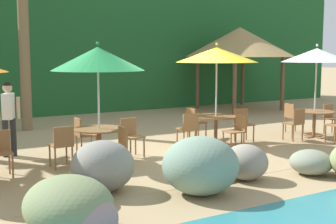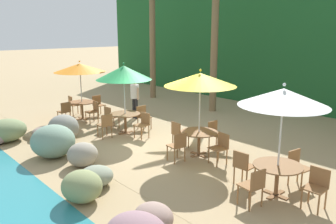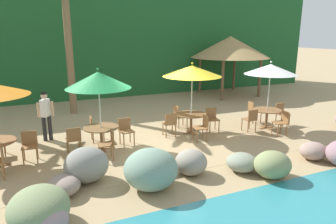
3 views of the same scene
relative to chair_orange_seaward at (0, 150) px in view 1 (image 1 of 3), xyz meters
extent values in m
plane|color=tan|center=(4.01, 0.16, -0.51)|extent=(120.00, 120.00, 0.00)
cube|color=tan|center=(4.01, 0.16, -0.51)|extent=(18.00, 5.20, 0.01)
cube|color=#1E5628|center=(4.01, 9.16, 2.49)|extent=(28.00, 2.40, 6.00)
ellipsoid|color=gray|center=(0.28, -3.80, -0.22)|extent=(0.76, 0.73, 0.59)
ellipsoid|color=#77865A|center=(0.16, -3.43, -0.13)|extent=(1.14, 1.34, 0.77)
ellipsoid|color=gray|center=(2.62, -2.87, -0.03)|extent=(1.28, 1.28, 0.97)
ellipsoid|color=gray|center=(1.28, -1.91, -0.08)|extent=(1.09, 1.02, 0.88)
ellipsoid|color=gray|center=(0.69, -2.33, -0.30)|extent=(0.76, 0.89, 0.43)
ellipsoid|color=gray|center=(5.17, -2.93, -0.27)|extent=(0.82, 0.83, 0.48)
ellipsoid|color=gray|center=(3.84, -2.57, -0.18)|extent=(0.83, 0.84, 0.66)
cylinder|color=olive|center=(0.17, -0.28, -0.29)|extent=(0.04, 0.04, 0.45)
cylinder|color=olive|center=(0.18, 0.08, -0.29)|extent=(0.04, 0.04, 0.45)
cube|color=olive|center=(0.00, -0.09, -0.05)|extent=(0.44, 0.44, 0.03)
cylinder|color=silver|center=(2.06, 0.11, 0.64)|extent=(0.04, 0.04, 2.31)
cone|color=#238E47|center=(2.06, 0.11, 1.70)|extent=(1.97, 1.97, 0.49)
sphere|color=#238E47|center=(2.06, 0.11, 2.02)|extent=(0.07, 0.07, 0.07)
cube|color=brown|center=(2.06, 0.11, -0.50)|extent=(0.60, 0.12, 0.03)
cube|color=brown|center=(2.06, 0.11, -0.50)|extent=(0.12, 0.60, 0.03)
cylinder|color=brown|center=(2.06, 0.11, -0.14)|extent=(0.09, 0.09, 0.71)
cylinder|color=brown|center=(2.06, 0.11, 0.21)|extent=(1.10, 1.10, 0.03)
cylinder|color=olive|center=(3.10, 0.03, -0.29)|extent=(0.04, 0.04, 0.45)
cylinder|color=olive|center=(2.75, 0.00, -0.29)|extent=(0.04, 0.04, 0.45)
cylinder|color=olive|center=(3.07, 0.39, -0.29)|extent=(0.04, 0.04, 0.45)
cylinder|color=olive|center=(2.71, 0.35, -0.29)|extent=(0.04, 0.04, 0.45)
cube|color=olive|center=(2.91, 0.19, -0.05)|extent=(0.46, 0.46, 0.03)
cube|color=olive|center=(2.89, 0.39, 0.15)|extent=(0.42, 0.08, 0.42)
cylinder|color=olive|center=(2.28, 1.13, -0.29)|extent=(0.04, 0.04, 0.45)
cylinder|color=olive|center=(2.27, 0.77, -0.29)|extent=(0.04, 0.04, 0.45)
cylinder|color=olive|center=(1.92, 1.14, -0.29)|extent=(0.04, 0.04, 0.45)
cylinder|color=olive|center=(1.91, 0.79, -0.29)|extent=(0.04, 0.04, 0.45)
cube|color=olive|center=(2.10, 0.96, -0.05)|extent=(0.44, 0.44, 0.03)
cube|color=olive|center=(1.90, 0.97, 0.15)|extent=(0.05, 0.42, 0.42)
cylinder|color=olive|center=(1.03, 0.28, -0.29)|extent=(0.04, 0.04, 0.45)
cylinder|color=olive|center=(1.39, 0.28, -0.29)|extent=(0.04, 0.04, 0.45)
cylinder|color=olive|center=(1.03, -0.08, -0.29)|extent=(0.04, 0.04, 0.45)
cylinder|color=olive|center=(1.39, -0.08, -0.29)|extent=(0.04, 0.04, 0.45)
cube|color=olive|center=(1.21, 0.10, -0.05)|extent=(0.42, 0.42, 0.03)
cube|color=olive|center=(1.21, -0.10, 0.15)|extent=(0.42, 0.04, 0.42)
cylinder|color=olive|center=(1.82, -0.91, -0.29)|extent=(0.04, 0.04, 0.45)
cylinder|color=olive|center=(1.84, -0.55, -0.29)|extent=(0.04, 0.04, 0.45)
cylinder|color=olive|center=(2.18, -0.93, -0.29)|extent=(0.04, 0.04, 0.45)
cylinder|color=olive|center=(2.20, -0.57, -0.29)|extent=(0.04, 0.04, 0.45)
cube|color=olive|center=(2.01, -0.74, -0.05)|extent=(0.44, 0.44, 0.03)
cube|color=olive|center=(2.21, -0.75, 0.15)|extent=(0.06, 0.42, 0.42)
cylinder|color=silver|center=(5.40, 0.43, 0.68)|extent=(0.04, 0.04, 2.39)
cone|color=yellow|center=(5.40, 0.43, 1.78)|extent=(2.09, 2.09, 0.38)
sphere|color=yellow|center=(5.40, 0.43, 2.05)|extent=(0.07, 0.07, 0.07)
cube|color=brown|center=(5.40, 0.43, -0.50)|extent=(0.60, 0.12, 0.03)
cube|color=brown|center=(5.40, 0.43, -0.50)|extent=(0.12, 0.60, 0.03)
cylinder|color=brown|center=(5.40, 0.43, -0.14)|extent=(0.09, 0.09, 0.71)
cylinder|color=brown|center=(5.40, 0.43, 0.21)|extent=(1.10, 1.10, 0.03)
cylinder|color=olive|center=(6.39, 0.10, -0.29)|extent=(0.04, 0.04, 0.45)
cylinder|color=olive|center=(6.04, 0.16, -0.29)|extent=(0.04, 0.04, 0.45)
cylinder|color=olive|center=(6.44, 0.46, -0.29)|extent=(0.04, 0.04, 0.45)
cylinder|color=olive|center=(6.09, 0.51, -0.29)|extent=(0.04, 0.04, 0.45)
cube|color=olive|center=(6.24, 0.31, -0.05)|extent=(0.48, 0.48, 0.03)
cube|color=olive|center=(6.27, 0.50, 0.15)|extent=(0.42, 0.10, 0.42)
cylinder|color=olive|center=(5.58, 1.46, -0.29)|extent=(0.04, 0.04, 0.45)
cylinder|color=olive|center=(5.58, 1.10, -0.29)|extent=(0.04, 0.04, 0.45)
cylinder|color=olive|center=(5.22, 1.46, -0.29)|extent=(0.04, 0.04, 0.45)
cylinder|color=olive|center=(5.22, 1.10, -0.29)|extent=(0.04, 0.04, 0.45)
cube|color=olive|center=(5.40, 1.28, -0.05)|extent=(0.42, 0.42, 0.03)
cube|color=olive|center=(5.20, 1.28, 0.15)|extent=(0.04, 0.42, 0.42)
cylinder|color=olive|center=(4.39, 0.69, -0.29)|extent=(0.04, 0.04, 0.45)
cylinder|color=olive|center=(4.74, 0.66, -0.29)|extent=(0.04, 0.04, 0.45)
cylinder|color=olive|center=(4.36, 0.33, -0.29)|extent=(0.04, 0.04, 0.45)
cylinder|color=olive|center=(4.72, 0.30, -0.29)|extent=(0.04, 0.04, 0.45)
cube|color=olive|center=(4.55, 0.49, -0.05)|extent=(0.45, 0.45, 0.03)
cube|color=olive|center=(4.54, 0.30, 0.15)|extent=(0.42, 0.07, 0.42)
cylinder|color=olive|center=(5.10, -0.57, -0.29)|extent=(0.04, 0.04, 0.45)
cylinder|color=olive|center=(5.14, -0.21, -0.29)|extent=(0.04, 0.04, 0.45)
cylinder|color=olive|center=(5.46, -0.61, -0.29)|extent=(0.04, 0.04, 0.45)
cylinder|color=olive|center=(5.50, -0.26, -0.29)|extent=(0.04, 0.04, 0.45)
cube|color=olive|center=(5.30, -0.41, -0.05)|extent=(0.47, 0.47, 0.03)
cube|color=olive|center=(5.50, -0.44, 0.15)|extent=(0.09, 0.42, 0.42)
cylinder|color=silver|center=(8.36, -0.17, 0.68)|extent=(0.04, 0.04, 2.38)
cone|color=white|center=(8.36, -0.17, 1.77)|extent=(1.92, 1.92, 0.38)
sphere|color=white|center=(8.36, -0.17, 2.04)|extent=(0.07, 0.07, 0.07)
cube|color=brown|center=(8.36, -0.17, -0.50)|extent=(0.60, 0.12, 0.03)
cube|color=brown|center=(8.36, -0.17, -0.50)|extent=(0.12, 0.60, 0.03)
cylinder|color=brown|center=(8.36, -0.17, -0.14)|extent=(0.09, 0.09, 0.71)
cylinder|color=brown|center=(8.36, -0.17, 0.21)|extent=(1.10, 1.10, 0.03)
cylinder|color=olive|center=(9.04, -0.32, -0.29)|extent=(0.04, 0.04, 0.45)
cylinder|color=olive|center=(9.38, 0.06, -0.29)|extent=(0.04, 0.04, 0.45)
cylinder|color=olive|center=(9.02, 0.04, -0.29)|extent=(0.04, 0.04, 0.45)
cube|color=olive|center=(9.21, -0.13, -0.05)|extent=(0.44, 0.44, 0.03)
cube|color=olive|center=(9.20, 0.07, 0.15)|extent=(0.42, 0.05, 0.42)
cylinder|color=olive|center=(8.68, 0.83, -0.29)|extent=(0.04, 0.04, 0.45)
cylinder|color=olive|center=(8.63, 0.47, -0.29)|extent=(0.04, 0.04, 0.45)
cylinder|color=olive|center=(8.32, 0.88, -0.29)|extent=(0.04, 0.04, 0.45)
cylinder|color=olive|center=(8.27, 0.52, -0.29)|extent=(0.04, 0.04, 0.45)
cube|color=olive|center=(8.48, 0.68, -0.05)|extent=(0.47, 0.47, 0.03)
cube|color=olive|center=(8.28, 0.70, 0.15)|extent=(0.09, 0.42, 0.42)
cylinder|color=olive|center=(7.32, -0.02, -0.29)|extent=(0.04, 0.04, 0.45)
cylinder|color=olive|center=(7.68, -0.01, -0.29)|extent=(0.04, 0.04, 0.45)
cylinder|color=olive|center=(7.34, -0.38, -0.29)|extent=(0.04, 0.04, 0.45)
cylinder|color=olive|center=(7.69, -0.37, -0.29)|extent=(0.04, 0.04, 0.45)
cube|color=olive|center=(7.51, -0.19, -0.05)|extent=(0.43, 0.43, 0.03)
cube|color=olive|center=(7.51, -0.39, 0.15)|extent=(0.42, 0.05, 0.42)
cylinder|color=olive|center=(8.03, -1.16, -0.29)|extent=(0.04, 0.04, 0.45)
cylinder|color=olive|center=(8.08, -0.80, -0.29)|extent=(0.04, 0.04, 0.45)
cylinder|color=olive|center=(8.43, -0.86, -0.29)|extent=(0.04, 0.04, 0.45)
cube|color=olive|center=(8.23, -1.01, -0.05)|extent=(0.48, 0.48, 0.03)
cylinder|color=brown|center=(1.81, 5.20, 2.41)|extent=(0.32, 0.32, 5.84)
cylinder|color=brown|center=(9.63, 7.41, 0.59)|extent=(0.16, 0.16, 2.20)
cylinder|color=brown|center=(12.15, 7.41, 0.59)|extent=(0.16, 0.16, 2.20)
cylinder|color=brown|center=(9.63, 4.90, 0.59)|extent=(0.16, 0.16, 2.20)
cylinder|color=brown|center=(12.15, 4.90, 0.59)|extent=(0.16, 0.16, 2.20)
cone|color=#9E7F4C|center=(10.89, 6.16, 2.30)|extent=(4.57, 4.57, 1.22)
cylinder|color=#232328|center=(0.45, 1.68, -0.08)|extent=(0.13, 0.13, 0.86)
cylinder|color=#232328|center=(0.63, 1.68, -0.08)|extent=(0.13, 0.13, 0.86)
cube|color=white|center=(0.54, 1.68, 0.64)|extent=(0.34, 0.39, 0.58)
cylinder|color=#D6AD89|center=(0.76, 1.68, 0.59)|extent=(0.08, 0.08, 0.50)
sphere|color=#D6AD89|center=(0.54, 1.68, 1.05)|extent=(0.21, 0.21, 0.21)
sphere|color=black|center=(0.54, 1.68, 1.10)|extent=(0.18, 0.18, 0.18)
camera|label=1|loc=(-1.69, -9.00, 1.80)|focal=49.54mm
camera|label=2|loc=(12.06, -6.79, 3.16)|focal=36.79mm
camera|label=3|loc=(0.36, -9.12, 3.06)|focal=32.85mm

